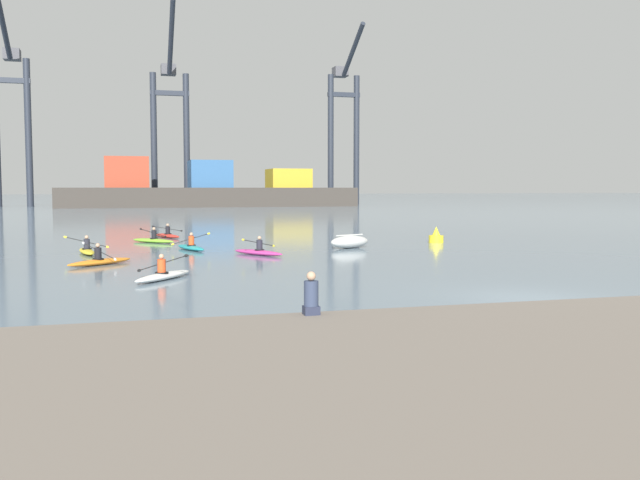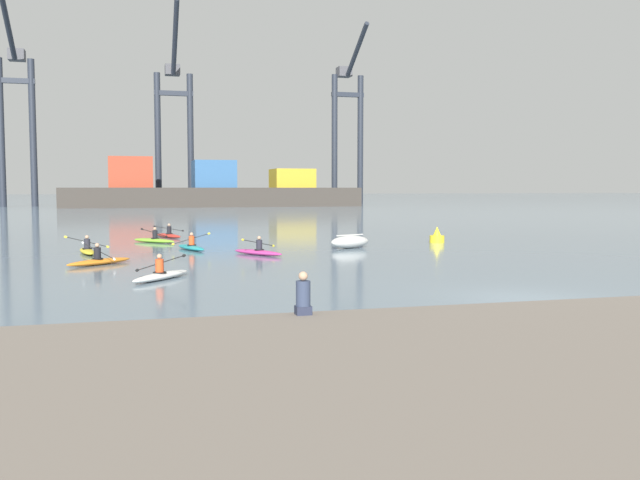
{
  "view_description": "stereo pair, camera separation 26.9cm",
  "coord_description": "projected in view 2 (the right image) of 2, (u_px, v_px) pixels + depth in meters",
  "views": [
    {
      "loc": [
        -11.74,
        -18.52,
        3.33
      ],
      "look_at": [
        -1.64,
        17.04,
        0.6
      ],
      "focal_mm": 39.48,
      "sensor_mm": 36.0,
      "label": 1
    },
    {
      "loc": [
        -11.48,
        -18.6,
        3.33
      ],
      "look_at": [
        -1.64,
        17.04,
        0.6
      ],
      "focal_mm": 39.48,
      "sensor_mm": 36.0,
      "label": 2
    }
  ],
  "objects": [
    {
      "name": "kayak_white",
      "position": [
        161.0,
        275.0,
        25.63
      ],
      "size": [
        2.51,
        3.09,
        1.0
      ],
      "color": "silver",
      "rests_on": "ground"
    },
    {
      "name": "ground_plane",
      "position": [
        523.0,
        299.0,
        21.17
      ],
      "size": [
        800.0,
        800.0,
        0.0
      ],
      "primitive_type": "plane",
      "color": "slate"
    },
    {
      "name": "container_barge",
      "position": [
        211.0,
        191.0,
        126.7
      ],
      "size": [
        52.68,
        10.5,
        8.77
      ],
      "color": "#38332D",
      "rests_on": "ground"
    },
    {
      "name": "kayak_yellow",
      "position": [
        87.0,
        250.0,
        35.71
      ],
      "size": [
        2.2,
        3.45,
        0.97
      ],
      "color": "yellow",
      "rests_on": "ground"
    },
    {
      "name": "kayak_magenta",
      "position": [
        258.0,
        252.0,
        35.07
      ],
      "size": [
        2.31,
        3.2,
        0.95
      ],
      "color": "#C13384",
      "rests_on": "ground"
    },
    {
      "name": "kayak_lime",
      "position": [
        154.0,
        240.0,
        43.0
      ],
      "size": [
        2.71,
        2.94,
        0.97
      ],
      "color": "#7ABC2D",
      "rests_on": "ground"
    },
    {
      "name": "capsized_dinghy",
      "position": [
        350.0,
        242.0,
        39.11
      ],
      "size": [
        2.82,
        2.06,
        0.76
      ],
      "color": "beige",
      "rests_on": "ground"
    },
    {
      "name": "seated_onlooker",
      "position": [
        303.0,
        296.0,
        14.45
      ],
      "size": [
        0.32,
        0.3,
        0.9
      ],
      "color": "#23283D",
      "rests_on": "stone_quay"
    },
    {
      "name": "gantry_crane_west_mid",
      "position": [
        174.0,
        115.0,
        134.35
      ],
      "size": [
        7.36,
        16.37,
        36.37
      ],
      "color": "#232833",
      "rests_on": "ground"
    },
    {
      "name": "channel_buoy",
      "position": [
        437.0,
        237.0,
        42.86
      ],
      "size": [
        0.9,
        0.9,
        1.0
      ],
      "color": "yellow",
      "rests_on": "ground"
    },
    {
      "name": "kayak_orange",
      "position": [
        99.0,
        261.0,
        30.6
      ],
      "size": [
        2.94,
        2.71,
        0.99
      ],
      "color": "orange",
      "rests_on": "ground"
    },
    {
      "name": "gantry_crane_east_mid",
      "position": [
        348.0,
        119.0,
        144.1
      ],
      "size": [
        6.78,
        16.0,
        34.6
      ],
      "color": "#232833",
      "rests_on": "ground"
    },
    {
      "name": "gantry_crane_west",
      "position": [
        16.0,
        105.0,
        124.41
      ],
      "size": [
        6.49,
        19.65,
        36.35
      ],
      "color": "#232833",
      "rests_on": "ground"
    },
    {
      "name": "kayak_red",
      "position": [
        169.0,
        235.0,
        47.45
      ],
      "size": [
        2.11,
        3.37,
        0.95
      ],
      "color": "red",
      "rests_on": "ground"
    },
    {
      "name": "kayak_teal",
      "position": [
        191.0,
        247.0,
        37.91
      ],
      "size": [
        2.16,
        3.43,
        0.95
      ],
      "color": "teal",
      "rests_on": "ground"
    }
  ]
}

